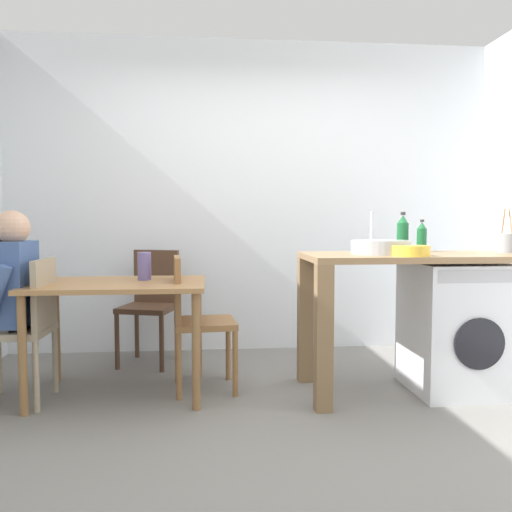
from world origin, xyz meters
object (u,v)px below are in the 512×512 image
Objects in this scene: bottle_squat_brown at (422,237)px; utensil_crock at (506,243)px; seated_person at (0,296)px; mixing_bowl at (411,250)px; washing_machine at (456,327)px; vase at (144,266)px; chair_opposite at (194,315)px; chair_spare_by_wall at (152,299)px; chair_person_seat at (28,322)px; bottle_tall_green at (403,234)px; dining_table at (119,297)px.

utensil_crock is (0.53, -0.15, -0.03)m from bottle_squat_brown.
bottle_squat_brown is at bearing 164.02° from utensil_crock.
mixing_bowl is at bearing -94.33° from seated_person.
vase reaches higher than washing_machine.
chair_opposite is 0.75× the size of seated_person.
bottle_squat_brown is 1.21× the size of vase.
bottle_squat_brown is at bearing 128.09° from washing_machine.
chair_opposite is at bearing -9.83° from vase.
mixing_bowl is (-0.24, -0.40, -0.07)m from bottle_squat_brown.
vase is (0.03, -0.67, 0.33)m from chair_spare_by_wall.
chair_person_seat is 2.56m from bottle_tall_green.
seated_person reaches higher than chair_person_seat.
chair_spare_by_wall is at bearing 156.79° from washing_machine.
mixing_bowl is at bearing -94.62° from chair_person_seat.
washing_machine reaches higher than dining_table.
utensil_crock reaches higher than chair_person_seat.
chair_spare_by_wall is 3.22× the size of bottle_tall_green.
bottle_tall_green is 1.24× the size of bottle_squat_brown.
chair_person_seat is 3.00× the size of utensil_crock.
chair_spare_by_wall is 3.00× the size of utensil_crock.
dining_table is 0.71m from seated_person.
bottle_tall_green is at bearing 161.21° from utensil_crock.
seated_person is at bearing 62.81° from chair_spare_by_wall.
washing_machine is 3.68× the size of mixing_bowl.
dining_table is 0.92× the size of seated_person.
dining_table is at bearing -175.83° from bottle_tall_green.
chair_person_seat is 3.22× the size of bottle_tall_green.
bottle_tall_green is at bearing 135.17° from washing_machine.
mixing_bowl is at bearing -121.15° from bottle_squat_brown.
chair_person_seat is at bearing 174.58° from mixing_bowl.
seated_person is 2.69m from bottle_tall_green.
seated_person and bottle_tall_green have the same top height.
chair_spare_by_wall is 2.07m from mixing_bowl.
vase is (-0.33, 0.06, 0.33)m from chair_opposite.
bottle_squat_brown is at bearing -0.73° from vase.
chair_spare_by_wall is at bearing 147.10° from mixing_bowl.
seated_person reaches higher than chair_opposite.
chair_opposite is (1.02, 0.14, 0.00)m from chair_person_seat.
bottle_squat_brown is (0.11, -0.07, -0.02)m from bottle_tall_green.
utensil_crock reaches higher than bottle_squat_brown.
bottle_tall_green is at bearing 177.35° from chair_spare_by_wall.
chair_person_seat is at bearing 179.45° from washing_machine.
mixing_bowl is (2.36, -0.22, 0.45)m from chair_person_seat.
chair_person_seat is 4.80× the size of vase.
chair_spare_by_wall reaches higher than washing_machine.
chair_opposite is at bearing -176.17° from bottle_tall_green.
utensil_crock is (0.77, 0.25, 0.03)m from mixing_bowl.
utensil_crock reaches higher than washing_machine.
dining_table is 1.22× the size of chair_opposite.
seated_person reaches higher than washing_machine.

